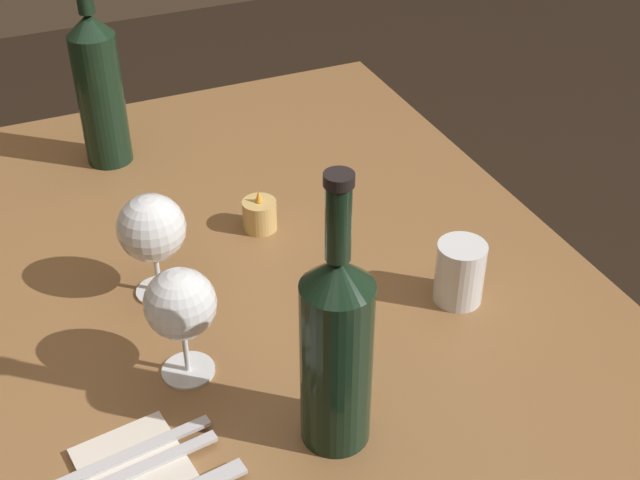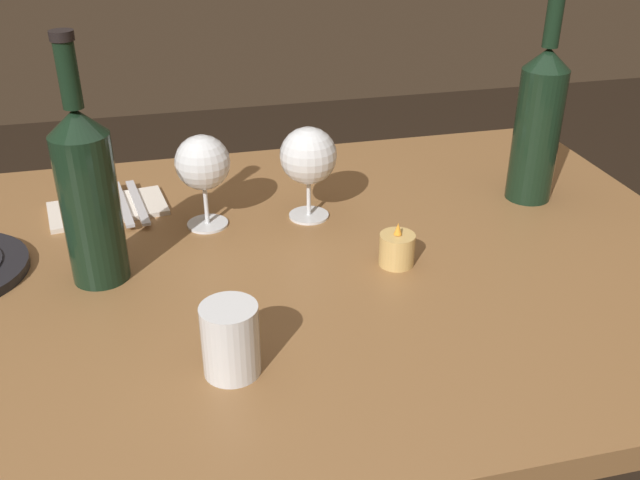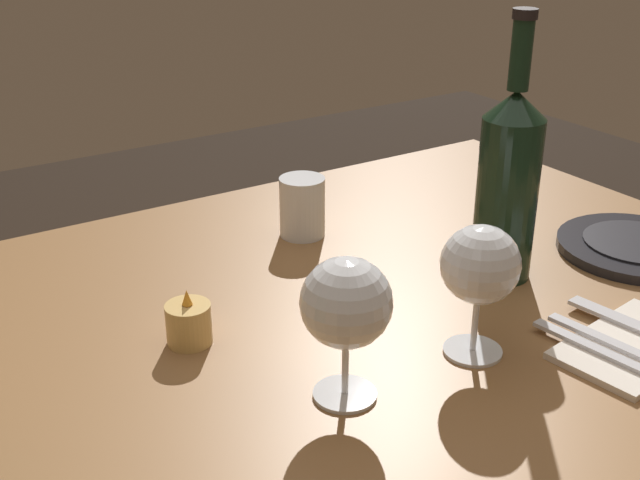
# 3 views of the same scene
# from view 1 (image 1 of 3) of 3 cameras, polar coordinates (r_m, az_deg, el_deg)

# --- Properties ---
(dining_table) EXTENTS (1.30, 0.90, 0.74)m
(dining_table) POSITION_cam_1_polar(r_m,az_deg,el_deg) (1.25, -3.18, -6.78)
(dining_table) COLOR olive
(dining_table) RESTS_ON ground
(wine_glass_left) EXTENTS (0.09, 0.09, 0.15)m
(wine_glass_left) POSITION_cam_1_polar(r_m,az_deg,el_deg) (1.02, -9.23, -4.33)
(wine_glass_left) COLOR white
(wine_glass_left) RESTS_ON dining_table
(wine_glass_right) EXTENTS (0.09, 0.09, 0.15)m
(wine_glass_right) POSITION_cam_1_polar(r_m,az_deg,el_deg) (1.15, -11.09, 0.71)
(wine_glass_right) COLOR white
(wine_glass_right) RESTS_ON dining_table
(wine_bottle) EXTENTS (0.08, 0.08, 0.36)m
(wine_bottle) POSITION_cam_1_polar(r_m,az_deg,el_deg) (1.47, -14.44, 9.88)
(wine_bottle) COLOR black
(wine_bottle) RESTS_ON dining_table
(wine_bottle_second) EXTENTS (0.08, 0.08, 0.35)m
(wine_bottle_second) POSITION_cam_1_polar(r_m,az_deg,el_deg) (0.91, 1.10, -7.11)
(wine_bottle_second) COLOR black
(wine_bottle_second) RESTS_ON dining_table
(water_tumbler) EXTENTS (0.07, 0.07, 0.09)m
(water_tumbler) POSITION_cam_1_polar(r_m,az_deg,el_deg) (1.17, 9.22, -2.33)
(water_tumbler) COLOR white
(water_tumbler) RESTS_ON dining_table
(votive_candle) EXTENTS (0.05, 0.05, 0.07)m
(votive_candle) POSITION_cam_1_polar(r_m,az_deg,el_deg) (1.31, -4.01, 1.62)
(votive_candle) COLOR #DBB266
(votive_candle) RESTS_ON dining_table
(fork_inner) EXTENTS (0.04, 0.18, 0.00)m
(fork_inner) POSITION_cam_1_polar(r_m,az_deg,el_deg) (0.98, -11.82, -14.61)
(fork_inner) COLOR silver
(fork_inner) RESTS_ON folded_napkin
(fork_outer) EXTENTS (0.04, 0.18, 0.00)m
(fork_outer) POSITION_cam_1_polar(r_m,az_deg,el_deg) (1.00, -12.18, -13.58)
(fork_outer) COLOR silver
(fork_outer) RESTS_ON folded_napkin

